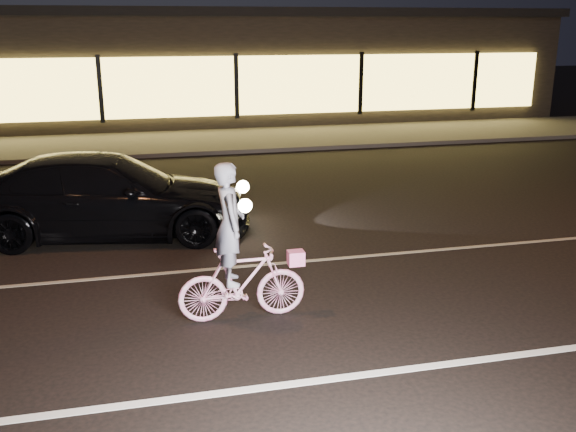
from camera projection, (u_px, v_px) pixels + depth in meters
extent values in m
plane|color=black|center=(412.00, 307.00, 8.60)|extent=(90.00, 90.00, 0.00)
cube|color=silver|center=(467.00, 361.00, 7.20)|extent=(60.00, 0.12, 0.01)
cube|color=gray|center=(362.00, 256.00, 10.47)|extent=(60.00, 0.10, 0.01)
cube|color=#383533|center=(246.00, 140.00, 20.70)|extent=(30.00, 4.00, 0.12)
cube|color=black|center=(220.00, 67.00, 25.73)|extent=(25.00, 8.00, 4.00)
cube|color=black|center=(218.00, 13.00, 25.14)|extent=(25.40, 8.40, 0.30)
cube|color=#FFD859|center=(236.00, 86.00, 22.03)|extent=(23.00, 0.15, 2.00)
cube|color=black|center=(100.00, 89.00, 20.95)|extent=(0.15, 0.08, 2.20)
cube|color=black|center=(236.00, 86.00, 21.95)|extent=(0.15, 0.08, 2.20)
cube|color=black|center=(361.00, 83.00, 22.95)|extent=(0.15, 0.08, 2.20)
cube|color=black|center=(475.00, 81.00, 23.95)|extent=(0.15, 0.08, 2.20)
imported|color=#DD3C89|center=(242.00, 283.00, 8.13)|extent=(1.64, 0.46, 0.98)
imported|color=silver|center=(230.00, 224.00, 7.87)|extent=(0.37, 0.56, 1.55)
cube|color=#F452A4|center=(296.00, 258.00, 8.21)|extent=(0.21, 0.17, 0.19)
imported|color=black|center=(108.00, 196.00, 11.34)|extent=(5.24, 2.71, 1.45)
sphere|color=#FFF2BF|center=(243.00, 187.00, 12.22)|extent=(0.24, 0.24, 0.24)
sphere|color=#FFF2BF|center=(245.00, 206.00, 10.94)|extent=(0.24, 0.24, 0.24)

